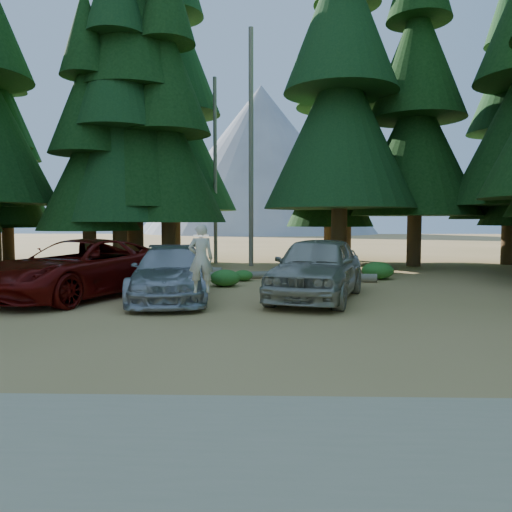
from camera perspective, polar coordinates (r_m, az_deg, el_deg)
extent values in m
plane|color=#AB8948|center=(11.53, -7.37, -7.56)|extent=(160.00, 160.00, 0.00)
cube|color=tan|center=(5.49, -18.78, -20.95)|extent=(26.00, 3.50, 0.01)
cylinder|color=gray|center=(25.94, -0.57, 12.19)|extent=(0.24, 0.24, 12.00)
cylinder|color=gray|center=(27.45, -4.68, 9.62)|extent=(0.20, 0.20, 10.00)
cone|color=gray|center=(96.88, 0.58, 10.93)|extent=(44.00, 44.00, 28.00)
cone|color=gray|center=(106.89, -3.66, 8.12)|extent=(36.00, 36.00, 20.00)
imported|color=#5E0A08|center=(16.01, -19.47, -1.33)|extent=(5.19, 6.97, 1.76)
imported|color=#A9ABB1|center=(14.87, -9.65, -1.95)|extent=(2.83, 5.59, 1.56)
imported|color=#A8A595|center=(14.84, 6.99, -1.32)|extent=(3.70, 5.90, 1.87)
imported|color=beige|center=(11.77, -6.32, -0.28)|extent=(0.66, 0.51, 1.61)
cylinder|color=white|center=(11.80, -6.31, 2.33)|extent=(0.36, 0.36, 0.04)
cylinder|color=gray|center=(22.18, -9.45, -1.61)|extent=(4.39, 1.01, 0.31)
cylinder|color=gray|center=(19.31, 7.86, -2.41)|extent=(3.91, 0.92, 0.32)
cylinder|color=gray|center=(20.08, 0.03, -2.18)|extent=(4.44, 1.27, 0.29)
ellipsoid|color=#217023|center=(21.83, -19.43, -1.68)|extent=(0.84, 0.84, 0.46)
ellipsoid|color=#217023|center=(22.38, -16.58, -1.46)|extent=(0.88, 0.88, 0.48)
ellipsoid|color=#217023|center=(17.70, -3.57, -2.52)|extent=(1.08, 1.08, 0.59)
ellipsoid|color=#217023|center=(19.29, -1.49, -2.24)|extent=(0.76, 0.76, 0.42)
ellipsoid|color=#217023|center=(21.77, 14.03, -1.59)|extent=(0.83, 0.83, 0.45)
ellipsoid|color=#217023|center=(20.42, 13.74, -1.62)|extent=(1.26, 1.26, 0.69)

